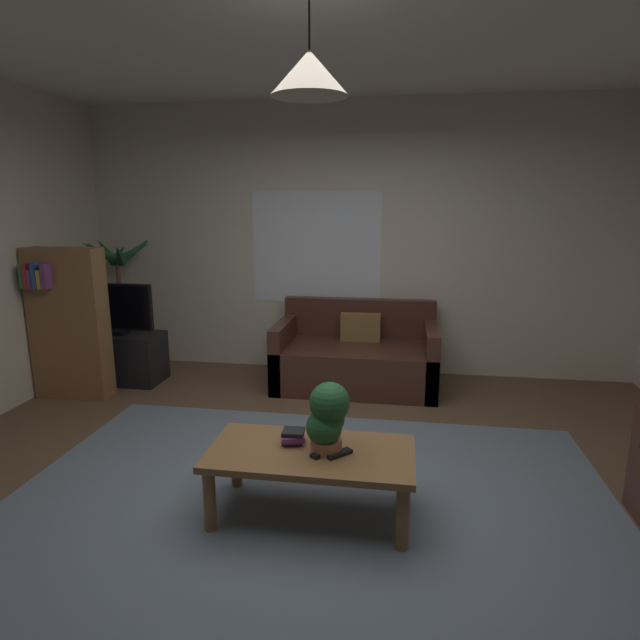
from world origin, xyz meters
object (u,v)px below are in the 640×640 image
object	(u,v)px
book_on_table_0	(292,441)
pendant_lamp	(309,73)
tv_stand	(118,357)
potted_plant_on_table	(327,417)
book_on_table_2	(293,432)
tv	(113,308)
potted_palm_corner	(121,303)
remote_on_table_0	(339,454)
coffee_table	(311,460)
remote_on_table_1	(323,452)
couch_under_window	(356,359)
bookshelf_corner	(68,322)
book_on_table_1	(293,437)

from	to	relation	value
book_on_table_0	pendant_lamp	xyz separation A→B (m)	(0.12, -0.07, 1.99)
tv_stand	potted_plant_on_table	bearing A→B (deg)	-39.68
book_on_table_2	potted_plant_on_table	xyz separation A→B (m)	(0.21, -0.08, 0.14)
tv	potted_palm_corner	bearing A→B (deg)	110.53
potted_plant_on_table	potted_palm_corner	bearing A→B (deg)	136.72
remote_on_table_0	tv_stand	distance (m)	3.26
coffee_table	remote_on_table_1	world-z (taller)	remote_on_table_1
coffee_table	pendant_lamp	distance (m)	2.06
book_on_table_2	tv_stand	xyz separation A→B (m)	(-2.24, 1.95, -0.22)
coffee_table	tv	size ratio (longest dim) A/B	1.42
couch_under_window	remote_on_table_0	world-z (taller)	couch_under_window
book_on_table_0	bookshelf_corner	distance (m)	2.85
couch_under_window	book_on_table_2	distance (m)	2.21
tv_stand	book_on_table_2	bearing A→B (deg)	-41.11
book_on_table_0	remote_on_table_1	distance (m)	0.23
remote_on_table_1	pendant_lamp	bearing A→B (deg)	-171.25
book_on_table_2	potted_palm_corner	xyz separation A→B (m)	(-2.41, 2.39, 0.25)
book_on_table_0	tv_stand	xyz separation A→B (m)	(-2.23, 1.96, -0.17)
tv	bookshelf_corner	distance (m)	0.49
tv_stand	tv	world-z (taller)	tv
book_on_table_1	tv	xyz separation A→B (m)	(-2.24, 1.94, 0.32)
book_on_table_0	remote_on_table_1	world-z (taller)	book_on_table_0
remote_on_table_0	potted_palm_corner	distance (m)	3.69
tv_stand	tv	size ratio (longest dim) A/B	1.09
remote_on_table_1	bookshelf_corner	size ratio (longest dim) A/B	0.11
couch_under_window	book_on_table_2	bearing A→B (deg)	-94.57
tv_stand	tv	bearing A→B (deg)	-90.00
pendant_lamp	book_on_table_0	bearing A→B (deg)	150.57
remote_on_table_0	bookshelf_corner	size ratio (longest dim) A/B	0.11
remote_on_table_0	bookshelf_corner	world-z (taller)	bookshelf_corner
potted_plant_on_table	tv	xyz separation A→B (m)	(-2.45, 2.01, 0.15)
book_on_table_0	tv_stand	world-z (taller)	tv_stand
coffee_table	book_on_table_2	xyz separation A→B (m)	(-0.12, 0.08, 0.13)
coffee_table	tv_stand	bearing A→B (deg)	139.26
bookshelf_corner	pendant_lamp	bearing A→B (deg)	-31.50
tv_stand	pendant_lamp	world-z (taller)	pendant_lamp
potted_plant_on_table	remote_on_table_1	bearing A→B (deg)	-119.47
remote_on_table_0	book_on_table_0	bearing A→B (deg)	23.44
book_on_table_0	tv	distance (m)	2.97
book_on_table_0	book_on_table_2	size ratio (longest dim) A/B	0.96
pendant_lamp	remote_on_table_0	bearing A→B (deg)	-13.38
potted_plant_on_table	coffee_table	bearing A→B (deg)	177.78
book_on_table_1	tv	distance (m)	2.98
bookshelf_corner	book_on_table_1	bearing A→B (deg)	-31.63
book_on_table_2	potted_plant_on_table	size ratio (longest dim) A/B	0.31
potted_plant_on_table	couch_under_window	bearing A→B (deg)	90.92
book_on_table_0	potted_palm_corner	bearing A→B (deg)	135.09
coffee_table	pendant_lamp	bearing A→B (deg)	0.00
couch_under_window	book_on_table_0	world-z (taller)	couch_under_window
remote_on_table_1	potted_palm_corner	distance (m)	3.62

